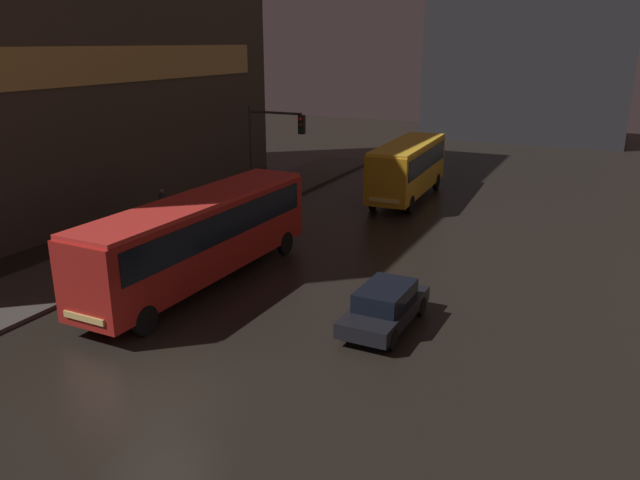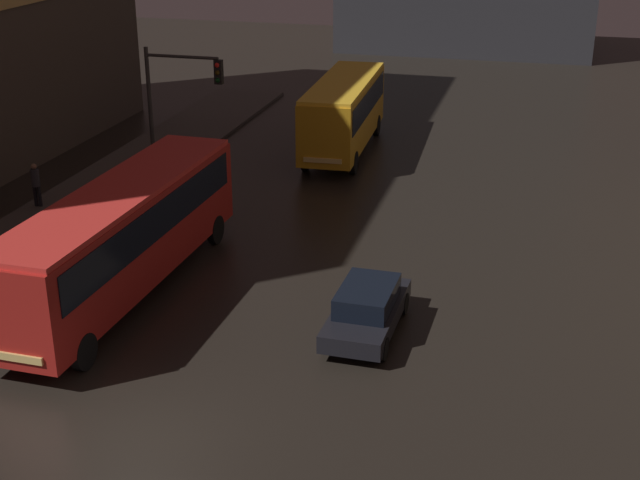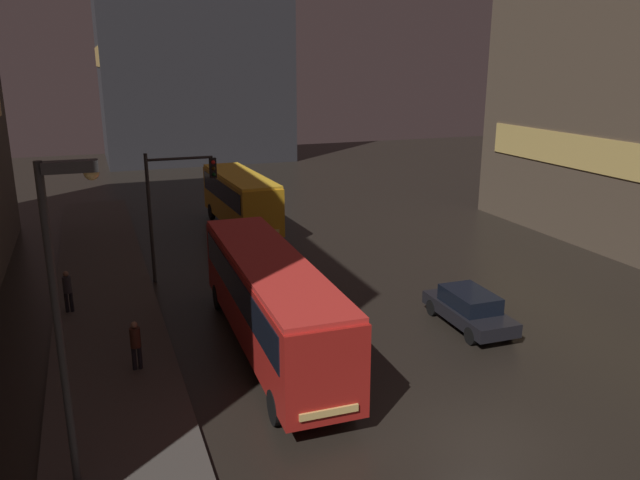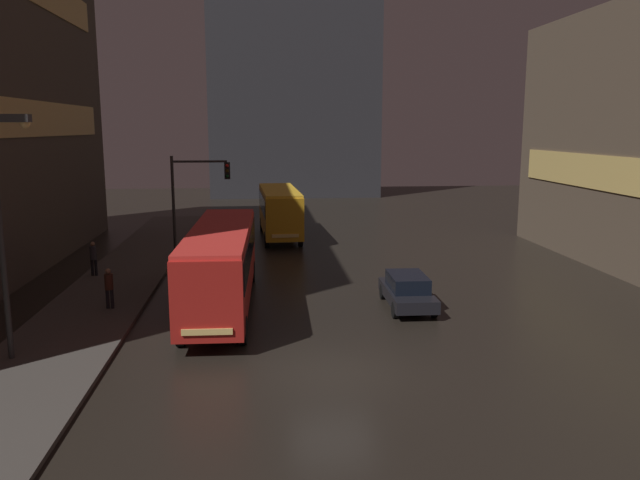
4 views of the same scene
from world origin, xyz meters
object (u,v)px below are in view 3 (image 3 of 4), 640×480
street_lamp_sidewalk (65,280)px  bus_near (270,294)px  traffic_light_main (174,195)px  car_taxi (469,308)px  pedestrian_mid (136,342)px  bus_far (240,196)px  pedestrian_near (67,289)px

street_lamp_sidewalk → bus_near: bearing=42.0°
bus_near → traffic_light_main: bearing=-76.1°
car_taxi → traffic_light_main: 13.70m
bus_near → pedestrian_mid: bus_near is taller
bus_far → traffic_light_main: 9.29m
bus_near → car_taxi: (7.61, -0.61, -1.36)m
pedestrian_mid → street_lamp_sidewalk: (-1.57, -5.40, 4.10)m
pedestrian_near → car_taxi: bearing=-33.2°
pedestrian_near → traffic_light_main: (4.68, 2.83, 2.86)m
car_taxi → pedestrian_mid: pedestrian_mid is taller
bus_near → street_lamp_sidewalk: bearing=43.2°
bus_near → car_taxi: bearing=176.6°
pedestrian_mid → pedestrian_near: bearing=27.0°
car_taxi → street_lamp_sidewalk: bearing=20.7°
bus_near → street_lamp_sidewalk: (-6.08, -5.48, 3.12)m
car_taxi → pedestrian_mid: bearing=-1.3°
bus_far → pedestrian_near: bearing=45.5°
bus_far → street_lamp_sidewalk: 23.81m
pedestrian_near → street_lamp_sidewalk: bearing=-96.1°
street_lamp_sidewalk → car_taxi: bearing=19.6°
traffic_light_main → street_lamp_sidewalk: street_lamp_sidewalk is taller
pedestrian_near → street_lamp_sidewalk: street_lamp_sidewalk is taller
pedestrian_near → traffic_light_main: size_ratio=0.29×
pedestrian_mid → traffic_light_main: traffic_light_main is taller
car_taxi → bus_near: bearing=-3.4°
car_taxi → bus_far: bearing=-73.2°
bus_near → street_lamp_sidewalk: street_lamp_sidewalk is taller
car_taxi → street_lamp_sidewalk: 15.21m
pedestrian_mid → bus_near: bearing=-81.7°
pedestrian_near → bus_far: bearing=39.1°
traffic_light_main → bus_near: bearing=-77.3°
car_taxi → pedestrian_near: pedestrian_near is taller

